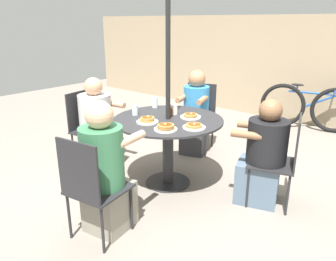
% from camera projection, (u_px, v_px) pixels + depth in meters
% --- Properties ---
extents(ground_plane, '(12.00, 12.00, 0.00)m').
position_uv_depth(ground_plane, '(168.00, 182.00, 3.73)').
color(ground_plane, gray).
extents(back_fence, '(10.00, 0.06, 1.85)m').
position_uv_depth(back_fence, '(287.00, 69.00, 5.84)').
color(back_fence, tan).
rests_on(back_fence, ground).
extents(patio_table, '(1.18, 1.18, 0.76)m').
position_uv_depth(patio_table, '(168.00, 133.00, 3.54)').
color(patio_table, '#28282B').
rests_on(patio_table, ground).
extents(umbrella_pole, '(0.05, 0.05, 2.15)m').
position_uv_depth(umbrella_pole, '(168.00, 90.00, 3.39)').
color(umbrella_pole, black).
rests_on(umbrella_pole, ground).
extents(patio_chair_north, '(0.50, 0.50, 0.92)m').
position_uv_depth(patio_chair_north, '(87.00, 124.00, 4.14)').
color(patio_chair_north, '#232326').
rests_on(patio_chair_north, ground).
extents(diner_north, '(0.56, 0.46, 1.11)m').
position_uv_depth(diner_north, '(98.00, 127.00, 4.06)').
color(diner_north, beige).
rests_on(diner_north, ground).
extents(patio_chair_east, '(0.49, 0.49, 0.92)m').
position_uv_depth(patio_chair_east, '(90.00, 185.00, 2.60)').
color(patio_chair_east, '#232326').
rests_on(patio_chair_east, ground).
extents(diner_east, '(0.42, 0.57, 1.17)m').
position_uv_depth(diner_east, '(105.00, 174.00, 2.74)').
color(diner_east, gray).
rests_on(diner_east, ground).
extents(patio_chair_south, '(0.54, 0.54, 0.92)m').
position_uv_depth(patio_chair_south, '(283.00, 157.00, 3.14)').
color(patio_chair_south, '#232326').
rests_on(patio_chair_south, ground).
extents(diner_south, '(0.56, 0.50, 1.07)m').
position_uv_depth(diner_south, '(263.00, 157.00, 3.22)').
color(diner_south, slate).
rests_on(diner_south, ground).
extents(patio_chair_west, '(0.55, 0.55, 0.92)m').
position_uv_depth(patio_chair_west, '(199.00, 113.00, 4.62)').
color(patio_chair_west, '#232326').
rests_on(patio_chair_west, ground).
extents(diner_west, '(0.47, 0.57, 1.14)m').
position_uv_depth(diner_west, '(195.00, 116.00, 4.46)').
color(diner_west, '#3D3D42').
rests_on(diner_west, ground).
extents(pancake_plate_a, '(0.23, 0.23, 0.07)m').
position_uv_depth(pancake_plate_a, '(147.00, 120.00, 3.36)').
color(pancake_plate_a, silver).
rests_on(pancake_plate_a, patio_table).
extents(pancake_plate_b, '(0.23, 0.23, 0.05)m').
position_uv_depth(pancake_plate_b, '(190.00, 116.00, 3.52)').
color(pancake_plate_b, silver).
rests_on(pancake_plate_b, patio_table).
extents(pancake_plate_c, '(0.23, 0.23, 0.07)m').
position_uv_depth(pancake_plate_c, '(166.00, 127.00, 3.13)').
color(pancake_plate_c, silver).
rests_on(pancake_plate_c, patio_table).
extents(pancake_plate_d, '(0.23, 0.23, 0.05)m').
position_uv_depth(pancake_plate_d, '(194.00, 126.00, 3.19)').
color(pancake_plate_d, silver).
rests_on(pancake_plate_d, patio_table).
extents(syrup_bottle, '(0.08, 0.06, 0.14)m').
position_uv_depth(syrup_bottle, '(170.00, 111.00, 3.57)').
color(syrup_bottle, '#602D0F').
rests_on(syrup_bottle, patio_table).
extents(coffee_cup, '(0.09, 0.09, 0.11)m').
position_uv_depth(coffee_cup, '(174.00, 109.00, 3.65)').
color(coffee_cup, white).
rests_on(coffee_cup, patio_table).
extents(drinking_glass_a, '(0.07, 0.07, 0.12)m').
position_uv_depth(drinking_glass_a, '(155.00, 102.00, 3.93)').
color(drinking_glass_a, silver).
rests_on(drinking_glass_a, patio_table).
extents(drinking_glass_b, '(0.07, 0.07, 0.11)m').
position_uv_depth(drinking_glass_b, '(135.00, 110.00, 3.62)').
color(drinking_glass_b, silver).
rests_on(drinking_glass_b, patio_table).
extents(bicycle, '(1.53, 0.51, 0.76)m').
position_uv_depth(bicycle, '(308.00, 107.00, 5.46)').
color(bicycle, black).
rests_on(bicycle, ground).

